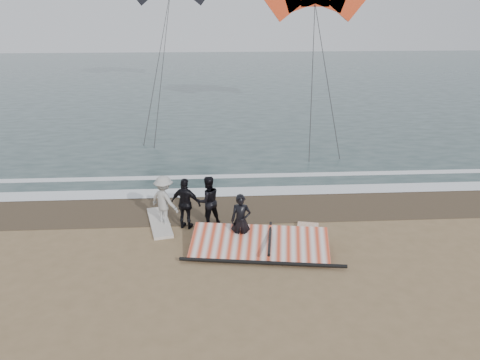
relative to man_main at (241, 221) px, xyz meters
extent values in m
plane|color=#8C704C|center=(-0.10, -1.74, -0.81)|extent=(120.00, 120.00, 0.00)
cube|color=#233838|center=(-0.10, 31.26, -0.80)|extent=(120.00, 54.00, 0.02)
cube|color=#4C3D2B|center=(-0.10, 2.76, -0.80)|extent=(120.00, 2.80, 0.01)
cube|color=white|center=(-0.10, 4.16, -0.78)|extent=(120.00, 0.90, 0.01)
cube|color=white|center=(-0.10, 5.86, -0.78)|extent=(120.00, 0.45, 0.01)
imported|color=black|center=(0.00, 0.00, 0.00)|extent=(0.64, 0.46, 1.61)
cube|color=white|center=(2.01, 0.05, -0.76)|extent=(1.20, 2.50, 0.10)
cube|color=beige|center=(-2.57, 1.61, -0.76)|extent=(1.08, 2.35, 0.09)
imported|color=black|center=(-0.97, 1.45, 0.03)|extent=(0.98, 0.88, 1.67)
imported|color=black|center=(-1.67, 1.25, 0.04)|extent=(1.07, 0.71, 1.69)
imported|color=#ADACA8|center=(-2.37, 1.55, 0.03)|extent=(1.23, 1.16, 1.67)
cube|color=black|center=(0.31, 0.14, -0.76)|extent=(2.79, 1.05, 0.10)
cube|color=#D84224|center=(0.51, -0.46, -0.51)|extent=(4.16, 2.11, 0.42)
cylinder|color=black|center=(0.51, -1.24, -0.70)|extent=(4.57, 0.79, 0.10)
cylinder|color=black|center=(0.81, -0.46, -0.36)|extent=(0.38, 1.98, 0.08)
cylinder|color=#262626|center=(4.35, 11.43, 2.60)|extent=(0.04, 0.04, 10.43)
cylinder|color=#262626|center=(5.10, 11.56, 2.60)|extent=(0.04, 0.04, 10.10)
cylinder|color=#262626|center=(-3.98, 18.36, 3.06)|extent=(0.04, 0.04, 17.33)
cylinder|color=#262626|center=(-3.69, 18.13, 3.06)|extent=(0.04, 0.04, 17.75)
camera|label=1|loc=(-0.78, -12.35, 5.98)|focal=35.00mm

